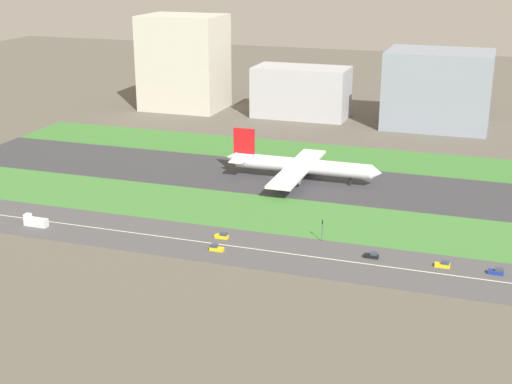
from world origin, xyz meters
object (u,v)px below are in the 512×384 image
(car_1, at_px, (497,271))
(fuel_tank_west, at_px, (313,89))
(terminal_building, at_px, (184,62))
(hangar_building, at_px, (301,92))
(office_tower, at_px, (438,89))
(car_6, at_px, (372,255))
(car_5, at_px, (443,265))
(traffic_light, at_px, (322,229))
(truck_0, at_px, (35,222))
(car_0, at_px, (222,236))
(airliner, at_px, (299,166))
(car_2, at_px, (216,248))

(car_1, height_order, fuel_tank_west, fuel_tank_west)
(terminal_building, height_order, hangar_building, terminal_building)
(office_tower, bearing_deg, fuel_tank_west, 150.15)
(car_6, relative_size, fuel_tank_west, 0.26)
(terminal_building, relative_size, fuel_tank_west, 3.12)
(car_5, height_order, traffic_light, traffic_light)
(hangar_building, bearing_deg, fuel_tank_west, 96.10)
(truck_0, xyz_separation_m, car_5, (133.97, 10.00, -0.75))
(truck_0, distance_m, traffic_light, 96.99)
(office_tower, bearing_deg, car_0, -105.37)
(airliner, distance_m, truck_0, 105.39)
(traffic_light, height_order, terminal_building, terminal_building)
(car_0, height_order, fuel_tank_west, fuel_tank_west)
(truck_0, relative_size, car_1, 1.91)
(car_5, relative_size, car_0, 1.00)
(car_5, distance_m, terminal_building, 246.38)
(terminal_building, xyz_separation_m, office_tower, (144.09, 0.00, -6.97))
(car_2, bearing_deg, car_6, -167.99)
(car_2, xyz_separation_m, terminal_building, (-95.90, 192.00, 25.90))
(airliner, xyz_separation_m, car_6, (42.12, -68.00, -5.31))
(car_5, height_order, office_tower, office_tower)
(car_1, bearing_deg, fuel_tank_west, 116.54)
(airliner, bearing_deg, traffic_light, -67.76)
(airliner, height_order, office_tower, office_tower)
(car_1, bearing_deg, terminal_building, 134.53)
(truck_0, distance_m, terminal_building, 195.96)
(car_5, relative_size, car_6, 1.00)
(car_2, relative_size, terminal_building, 0.08)
(car_0, distance_m, traffic_light, 32.45)
(car_1, relative_size, fuel_tank_west, 0.26)
(car_2, distance_m, office_tower, 198.86)
(airliner, distance_m, car_6, 80.17)
(car_2, height_order, car_1, same)
(truck_0, height_order, traffic_light, traffic_light)
(car_1, distance_m, terminal_building, 256.63)
(car_5, distance_m, traffic_light, 39.66)
(truck_0, distance_m, fuel_tank_west, 239.72)
(car_6, bearing_deg, hangar_building, 111.70)
(car_0, bearing_deg, car_2, -79.58)
(car_5, bearing_deg, office_tower, 96.25)
(truck_0, bearing_deg, car_1, -176.16)
(airliner, height_order, hangar_building, hangar_building)
(car_6, distance_m, car_0, 48.85)
(fuel_tank_west, bearing_deg, traffic_light, -74.76)
(car_1, bearing_deg, hangar_building, 120.82)
(car_5, relative_size, traffic_light, 0.61)
(hangar_building, relative_size, fuel_tank_west, 3.01)
(car_5, xyz_separation_m, fuel_tank_west, (-98.35, 227.00, 6.20))
(office_tower, xyz_separation_m, fuel_tank_west, (-78.42, 45.00, -12.72))
(car_5, xyz_separation_m, car_0, (-69.97, 0.00, 0.00))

